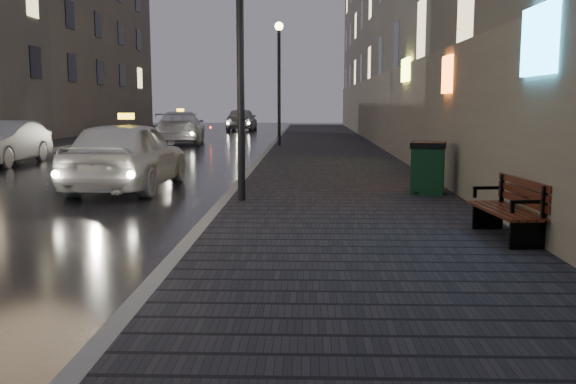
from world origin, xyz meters
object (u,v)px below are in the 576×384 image
Objects in this scene: lamp_far at (279,68)px; trash_bin at (428,167)px; car_left_mid at (4,143)px; car_far at (242,119)px; taxi_near at (127,155)px; taxi_mid at (181,128)px; lamp_near at (240,21)px; bench at (511,208)px.

lamp_far reaches higher than trash_bin.
lamp_far is 1.22× the size of car_left_mid.
car_far reaches higher than car_left_mid.
taxi_mid is at bearing -81.14° from taxi_near.
car_left_mid is (-8.65, 8.51, -2.78)m from lamp_near.
trash_bin is 6.79m from taxi_near.
lamp_far is 14.01m from taxi_near.
lamp_near reaches higher than car_left_mid.
taxi_mid is at bearing 144.17° from lamp_far.
taxi_mid reaches higher than trash_bin.
taxi_mid is at bearing 104.42° from lamp_near.
taxi_near is 31.97m from car_far.
taxi_mid is (-8.76, 18.60, 0.11)m from trash_bin.
car_left_mid is at bearing 79.66° from car_far.
lamp_near and lamp_far have the same top height.
car_left_mid is at bearing -139.11° from lamp_far.
car_left_mid is (-5.75, 5.95, -0.10)m from taxi_near.
car_left_mid is at bearing 162.78° from trash_bin.
taxi_near is at bearing 91.92° from car_far.
lamp_near is at bearing 97.46° from taxi_mid.
taxi_near is (-2.90, 2.56, -2.68)m from lamp_near.
car_far is at bearing 116.12° from trash_bin.
trash_bin reaches higher than bench.
bench is at bearing -42.87° from car_left_mid.
lamp_far is 6.79m from taxi_mid.
car_left_mid is 26.51m from car_far.
lamp_near is 1.00× the size of lamp_far.
car_left_mid is (-8.65, -7.49, -2.78)m from lamp_far.
lamp_near is 12.45m from car_left_mid.
car_far is (1.51, 14.88, 0.03)m from taxi_mid.
trash_bin is at bearing 15.76° from lamp_near.
lamp_near is 3.18× the size of bench.
taxi_near is at bearing -45.83° from car_left_mid.
lamp_far reaches higher than taxi_mid.
bench is 0.38× the size of car_left_mid.
taxi_mid is (-2.15, 17.09, -0.02)m from taxi_near.
trash_bin is 34.25m from car_far.
lamp_near is 4.70m from taxi_near.
lamp_near is 34.80m from car_far.
lamp_near is 1.22× the size of car_left_mid.
taxi_mid is (-5.05, 19.65, -2.70)m from lamp_near.
lamp_near is 0.97× the size of taxi_mid.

